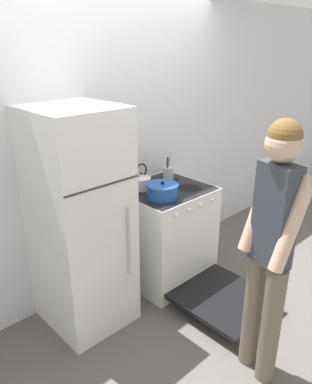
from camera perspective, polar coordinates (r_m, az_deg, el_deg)
The scene contains 8 objects.
ground_plane at distance 3.82m, azimuth -5.79°, elevation -12.05°, with size 14.00×14.00×0.00m, color #5B5654.
wall_back at distance 3.32m, azimuth -6.93°, elevation 6.84°, with size 10.00×0.06×2.55m.
refrigerator at distance 2.88m, azimuth -11.42°, elevation -4.50°, with size 0.61×0.67×1.73m.
stove_range at distance 3.51m, azimuth 1.75°, elevation -6.62°, with size 0.76×1.43×0.91m.
dutch_oven_pot at distance 3.12m, azimuth 0.97°, elevation 0.16°, with size 0.31×0.27×0.15m.
tea_kettle at distance 3.31m, azimuth -2.24°, elevation 1.65°, with size 0.21×0.17×0.24m.
utensil_jar at distance 3.55m, azimuth 1.88°, elevation 2.90°, with size 0.10×0.10×0.26m.
person at distance 2.38m, azimuth 17.15°, elevation -7.39°, with size 0.34×0.41×1.75m.
Camera 1 is at (-1.91, -2.55, 2.11)m, focal length 35.00 mm.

